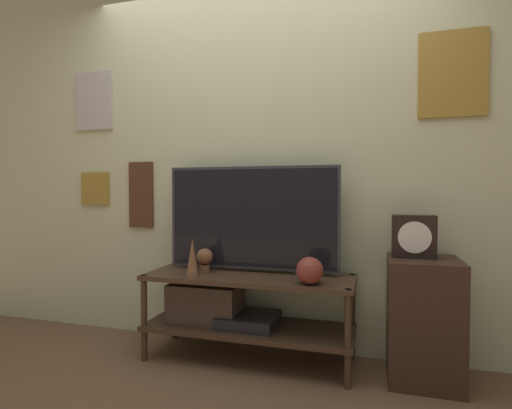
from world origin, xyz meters
TOP-DOWN VIEW (x-y plane):
  - ground_plane at (0.00, 0.00)m, footprint 12.00×12.00m
  - wall_back at (-0.00, 0.55)m, footprint 6.40×0.08m
  - media_console at (-0.11, 0.27)m, footprint 1.32×0.46m
  - television at (-0.01, 0.37)m, footprint 1.15×0.05m
  - vase_round_glass at (0.41, 0.13)m, footprint 0.16×0.16m
  - vase_slim_bronze at (-0.32, 0.13)m, footprint 0.08×0.08m
  - decorative_bust at (-0.30, 0.27)m, footprint 0.11×0.11m
  - side_table at (1.03, 0.29)m, footprint 0.39×0.41m
  - mantel_clock at (0.98, 0.32)m, footprint 0.24×0.11m

SIDE VIEW (x-z plane):
  - ground_plane at x=0.00m, z-range 0.00..0.00m
  - media_console at x=-0.11m, z-range 0.07..0.61m
  - side_table at x=1.03m, z-range 0.00..0.69m
  - vase_round_glass at x=0.41m, z-range 0.54..0.70m
  - decorative_bust at x=-0.30m, z-range 0.56..0.71m
  - vase_slim_bronze at x=-0.32m, z-range 0.54..0.78m
  - mantel_clock at x=0.98m, z-range 0.69..0.94m
  - television at x=-0.01m, z-range 0.55..1.25m
  - wall_back at x=0.00m, z-range 0.00..2.70m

